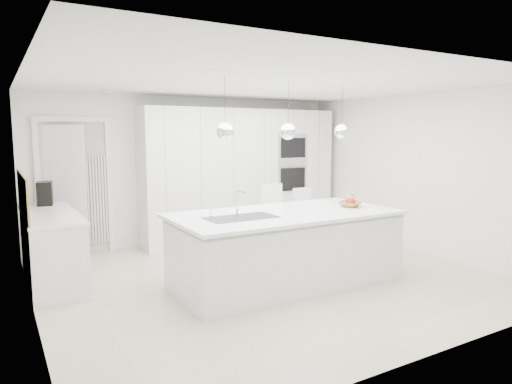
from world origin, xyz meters
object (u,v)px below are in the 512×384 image
island_base (287,250)px  bar_stool_right (307,222)px  fruit_bowl (350,204)px  espresso_machine (45,193)px  bar_stool_left (276,222)px

island_base → bar_stool_right: bearing=43.7°
fruit_bowl → bar_stool_right: bearing=86.7°
island_base → bar_stool_right: (1.05, 1.00, 0.08)m
espresso_machine → bar_stool_left: size_ratio=0.29×
island_base → bar_stool_right: size_ratio=2.74×
espresso_machine → bar_stool_left: 3.28m
island_base → fruit_bowl: 1.11m
island_base → espresso_machine: bearing=139.1°
fruit_bowl → bar_stool_left: 1.22m
espresso_machine → bar_stool_right: (3.58, -1.19, -0.55)m
bar_stool_right → bar_stool_left: bearing=-177.0°
fruit_bowl → espresso_machine: espresso_machine is taller
espresso_machine → bar_stool_right: espresso_machine is taller
espresso_machine → bar_stool_right: size_ratio=0.32×
fruit_bowl → bar_stool_left: bearing=115.5°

